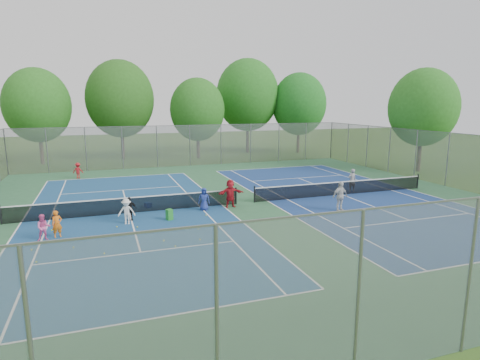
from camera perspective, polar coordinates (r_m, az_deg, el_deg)
name	(u,v)px	position (r m, az deg, el deg)	size (l,w,h in m)	color
ground	(245,203)	(25.02, 0.76, -3.34)	(120.00, 120.00, 0.00)	#30541A
court_pad	(245,203)	(25.02, 0.76, -3.32)	(32.00, 32.00, 0.01)	#2C5E3A
court_left	(129,213)	(23.64, -15.46, -4.56)	(10.97, 23.77, 0.01)	navy
court_right	(342,195)	(28.12, 14.29, -2.04)	(10.97, 23.77, 0.01)	navy
net_left	(129,206)	(23.52, -15.51, -3.53)	(12.87, 0.10, 0.91)	black
net_right	(342,188)	(28.03, 14.34, -1.16)	(12.87, 0.10, 0.91)	black
fence_north	(190,146)	(39.87, -7.14, 4.88)	(32.00, 0.10, 4.00)	gray
fence_south	(469,277)	(11.50, 29.83, -11.92)	(32.00, 0.10, 4.00)	gray
fence_east	(447,160)	(33.56, 27.41, 2.58)	(32.00, 0.10, 4.00)	gray
tree_nw	(37,105)	(45.14, -26.88, 9.45)	(6.40, 6.40, 9.58)	#443326
tree_nl	(120,99)	(45.84, -16.67, 10.99)	(7.20, 7.20, 10.69)	#443326
tree_nc	(197,110)	(44.98, -6.09, 9.92)	(6.00, 6.00, 8.85)	#443326
tree_nr	(248,95)	(49.88, 1.08, 11.97)	(7.60, 7.60, 11.42)	#443326
tree_ne	(299,104)	(50.47, 8.40, 10.63)	(6.60, 6.60, 9.77)	#443326
tree_side_e	(423,107)	(39.66, 24.60, 9.37)	(6.00, 6.00, 9.20)	#443326
ball_crate	(148,205)	(24.66, -12.96, -3.49)	(0.34, 0.34, 0.29)	#1746AE
ball_hopper	(169,215)	(21.78, -10.01, -4.88)	(0.30, 0.30, 0.59)	green
student_a	(57,224)	(20.52, -24.58, -5.73)	(0.47, 0.31, 1.28)	orange
student_b	(44,227)	(20.35, -26.16, -6.08)	(0.60, 0.47, 1.23)	#EB5BA0
student_c	(127,212)	(21.46, -15.83, -4.34)	(0.87, 0.50, 1.35)	silver
student_d	(129,209)	(22.08, -15.46, -3.98)	(0.75, 0.31, 1.28)	black
student_e	(204,199)	(23.34, -5.14, -2.73)	(0.66, 0.43, 1.34)	navy
student_f	(230,194)	(23.90, -1.37, -1.94)	(1.57, 0.50, 1.69)	#B21923
child_far_baseline	(78,171)	(35.61, -22.04, 1.25)	(0.85, 0.49, 1.32)	#A9181D
instructor	(352,180)	(29.20, 15.65, -0.04)	(0.59, 0.39, 1.62)	gray
teen_court_b	(340,196)	(23.74, 14.05, -2.28)	(1.03, 0.43, 1.75)	silver
tennis_ball_0	(175,247)	(17.86, -9.19, -9.33)	(0.07, 0.07, 0.07)	yellow
tennis_ball_1	(199,229)	(20.02, -5.92, -6.99)	(0.07, 0.07, 0.07)	#D1DD33
tennis_ball_2	(200,240)	(18.54, -5.71, -8.47)	(0.07, 0.07, 0.07)	yellow
tennis_ball_3	(104,254)	(17.75, -18.73, -9.91)	(0.07, 0.07, 0.07)	#E4EE37
tennis_ball_4	(73,248)	(18.90, -22.61, -8.90)	(0.07, 0.07, 0.07)	#AFD431
tennis_ball_5	(206,216)	(22.32, -4.85, -5.06)	(0.07, 0.07, 0.07)	#C5D932
tennis_ball_6	(32,250)	(19.36, -27.51, -8.85)	(0.07, 0.07, 0.07)	#DDF438
tennis_ball_7	(52,231)	(21.77, -25.18, -6.52)	(0.07, 0.07, 0.07)	#C5EF37
tennis_ball_8	(137,227)	(20.84, -14.40, -6.55)	(0.07, 0.07, 0.07)	gold
tennis_ball_9	(117,227)	(21.17, -17.11, -6.42)	(0.07, 0.07, 0.07)	yellow
tennis_ball_10	(36,262)	(17.89, -26.98, -10.40)	(0.07, 0.07, 0.07)	#A4C32D
tennis_ball_11	(164,241)	(18.62, -10.77, -8.53)	(0.07, 0.07, 0.07)	#E5F238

